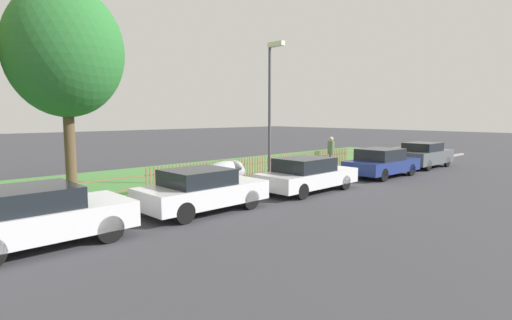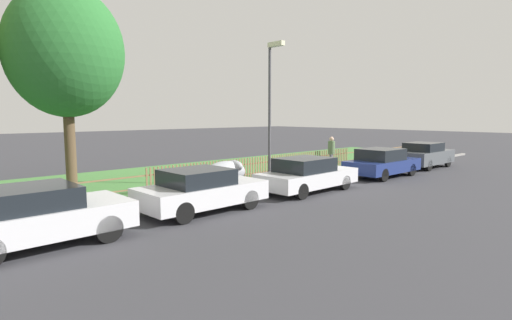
# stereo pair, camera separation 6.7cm
# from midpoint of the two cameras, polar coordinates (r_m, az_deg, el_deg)

# --- Properties ---
(ground_plane) EXTENTS (120.00, 120.00, 0.00)m
(ground_plane) POSITION_cam_midpoint_polar(r_m,az_deg,el_deg) (17.04, 7.37, -3.33)
(ground_plane) COLOR #38383D
(kerb_stone) EXTENTS (35.34, 0.20, 0.12)m
(kerb_stone) POSITION_cam_midpoint_polar(r_m,az_deg,el_deg) (17.10, 7.11, -3.09)
(kerb_stone) COLOR gray
(kerb_stone) RESTS_ON ground
(grass_strip) EXTENTS (35.34, 7.33, 0.01)m
(grass_strip) POSITION_cam_midpoint_polar(r_m,az_deg,el_deg) (21.28, -4.94, -1.33)
(grass_strip) COLOR #477F3D
(grass_strip) RESTS_ON ground
(park_fence) EXTENTS (35.34, 0.05, 1.01)m
(park_fence) POSITION_cam_midpoint_polar(r_m,az_deg,el_deg) (18.49, 2.00, -0.94)
(park_fence) COLOR olive
(park_fence) RESTS_ON ground
(parked_car_silver_hatchback) EXTENTS (3.79, 1.91, 1.34)m
(parked_car_silver_hatchback) POSITION_cam_midpoint_polar(r_m,az_deg,el_deg) (10.07, -28.53, -6.93)
(parked_car_silver_hatchback) COLOR silver
(parked_car_silver_hatchback) RESTS_ON ground
(parked_car_black_saloon) EXTENTS (3.90, 1.84, 1.29)m
(parked_car_black_saloon) POSITION_cam_midpoint_polar(r_m,az_deg,el_deg) (12.05, -7.71, -4.23)
(parked_car_black_saloon) COLOR silver
(parked_car_black_saloon) RESTS_ON ground
(parked_car_navy_estate) EXTENTS (4.23, 1.82, 1.30)m
(parked_car_navy_estate) POSITION_cam_midpoint_polar(r_m,az_deg,el_deg) (15.14, 7.41, -2.07)
(parked_car_navy_estate) COLOR silver
(parked_car_navy_estate) RESTS_ON ground
(parked_car_red_compact) EXTENTS (4.04, 1.82, 1.33)m
(parked_car_red_compact) POSITION_cam_midpoint_polar(r_m,az_deg,el_deg) (19.53, 17.64, -0.36)
(parked_car_red_compact) COLOR navy
(parked_car_red_compact) RESTS_ON ground
(parked_car_white_van) EXTENTS (3.93, 1.73, 1.38)m
(parked_car_white_van) POSITION_cam_midpoint_polar(r_m,az_deg,el_deg) (23.72, 22.99, 0.68)
(parked_car_white_van) COLOR #51565B
(parked_car_white_van) RESTS_ON ground
(covered_motorcycle) EXTENTS (1.95, 0.96, 1.13)m
(covered_motorcycle) POSITION_cam_midpoint_polar(r_m,az_deg,el_deg) (15.39, -4.16, -1.79)
(covered_motorcycle) COLOR black
(covered_motorcycle) RESTS_ON ground
(tree_behind_motorcycle) EXTENTS (4.06, 4.06, 7.46)m
(tree_behind_motorcycle) POSITION_cam_midpoint_polar(r_m,az_deg,el_deg) (16.20, -25.48, 13.73)
(tree_behind_motorcycle) COLOR brown
(tree_behind_motorcycle) RESTS_ON ground
(pedestrian_near_fence) EXTENTS (0.48, 0.48, 1.76)m
(pedestrian_near_fence) POSITION_cam_midpoint_polar(r_m,az_deg,el_deg) (21.11, 10.80, 1.21)
(pedestrian_near_fence) COLOR slate
(pedestrian_near_fence) RESTS_ON ground
(street_lamp) EXTENTS (0.20, 0.79, 5.72)m
(street_lamp) POSITION_cam_midpoint_polar(r_m,az_deg,el_deg) (16.15, 2.34, 8.98)
(street_lamp) COLOR #47474C
(street_lamp) RESTS_ON ground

